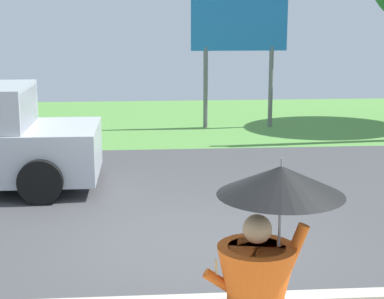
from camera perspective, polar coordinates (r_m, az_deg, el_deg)
name	(u,v)px	position (r m, az deg, el deg)	size (l,w,h in m)	color
ground_plane	(178,187)	(11.76, -1.24, -3.42)	(40.00, 22.00, 0.20)	#424244
monk_pedestrian	(260,292)	(4.95, 6.21, -12.70)	(1.05, 0.95, 2.13)	#E55B19
roadside_billboard	(239,34)	(17.26, 4.28, 10.39)	(2.60, 0.12, 3.50)	slate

